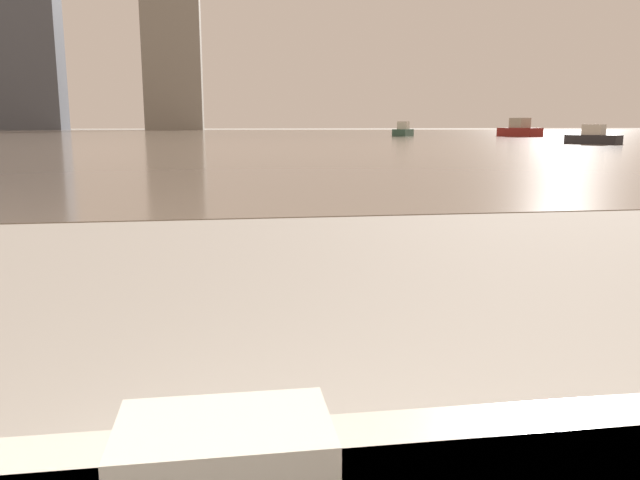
{
  "coord_description": "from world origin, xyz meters",
  "views": [
    {
      "loc": [
        -0.21,
        0.06,
        1.04
      ],
      "look_at": [
        0.13,
        2.32,
        0.62
      ],
      "focal_mm": 35.0,
      "sensor_mm": 36.0,
      "label": 1
    }
  ],
  "objects": [
    {
      "name": "towel_stack",
      "position": [
        -0.22,
        0.79,
        0.62
      ],
      "size": [
        0.27,
        0.17,
        0.12
      ],
      "color": "silver",
      "rests_on": "bathtub"
    },
    {
      "name": "harbor_water",
      "position": [
        0.0,
        62.0,
        0.01
      ],
      "size": [
        180.0,
        110.0,
        0.01
      ],
      "color": "gray",
      "rests_on": "ground_plane"
    },
    {
      "name": "harbor_boat_0",
      "position": [
        24.59,
        50.57,
        0.56
      ],
      "size": [
        2.44,
        4.38,
        1.56
      ],
      "color": "maroon",
      "rests_on": "harbor_water"
    },
    {
      "name": "harbor_boat_1",
      "position": [
        15.49,
        54.33,
        0.46
      ],
      "size": [
        2.69,
        3.53,
        1.27
      ],
      "color": "#335647",
      "rests_on": "harbor_water"
    },
    {
      "name": "harbor_boat_4",
      "position": [
        18.96,
        30.67,
        0.37
      ],
      "size": [
        2.3,
        2.78,
        1.02
      ],
      "color": "#2D2D33",
      "rests_on": "harbor_water"
    },
    {
      "name": "skyline_tower_1",
      "position": [
        -34.48,
        118.0,
        16.7
      ],
      "size": [
        12.98,
        6.82,
        33.4
      ],
      "color": "#4C515B",
      "rests_on": "ground_plane"
    }
  ]
}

